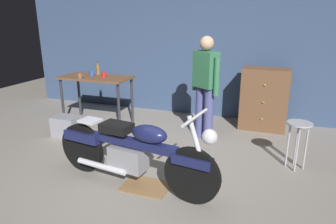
{
  "coord_description": "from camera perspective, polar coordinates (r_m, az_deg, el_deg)",
  "views": [
    {
      "loc": [
        1.34,
        -3.18,
        1.93
      ],
      "look_at": [
        -0.05,
        0.7,
        0.65
      ],
      "focal_mm": 32.51,
      "sensor_mm": 36.0,
      "label": 1
    }
  ],
  "objects": [
    {
      "name": "workbench",
      "position": [
        5.78,
        -13.31,
        5.41
      ],
      "size": [
        1.3,
        0.64,
        0.9
      ],
      "color": "brown",
      "rests_on": "ground_plane"
    },
    {
      "name": "wooden_dresser",
      "position": [
        5.65,
        17.55,
        2.32
      ],
      "size": [
        0.8,
        0.47,
        1.1
      ],
      "color": "brown",
      "rests_on": "ground_plane"
    },
    {
      "name": "ground_plane",
      "position": [
        3.95,
        -2.82,
        -12.0
      ],
      "size": [
        12.0,
        12.0,
        0.0
      ],
      "primitive_type": "plane",
      "color": "gray"
    },
    {
      "name": "motorcycle",
      "position": [
        3.59,
        -6.69,
        -7.21
      ],
      "size": [
        2.18,
        0.65,
        1.0
      ],
      "rotation": [
        0.0,
        0.0,
        -0.15
      ],
      "color": "black",
      "rests_on": "ground_plane"
    },
    {
      "name": "person_standing",
      "position": [
        4.85,
        7.0,
        5.19
      ],
      "size": [
        0.49,
        0.39,
        1.67
      ],
      "rotation": [
        0.0,
        0.0,
        2.56
      ],
      "color": "#494E87",
      "rests_on": "ground_plane"
    },
    {
      "name": "drip_tray",
      "position": [
        3.74,
        -4.15,
        -13.73
      ],
      "size": [
        0.56,
        0.4,
        0.01
      ],
      "primitive_type": "cube",
      "color": "olive",
      "rests_on": "ground_plane"
    },
    {
      "name": "shop_stool",
      "position": [
        4.31,
        23.28,
        -3.63
      ],
      "size": [
        0.32,
        0.32,
        0.64
      ],
      "color": "#B2B2B7",
      "rests_on": "ground_plane"
    },
    {
      "name": "bottle",
      "position": [
        5.96,
        -13.01,
        7.84
      ],
      "size": [
        0.06,
        0.06,
        0.24
      ],
      "color": "olive",
      "rests_on": "workbench"
    },
    {
      "name": "back_wall",
      "position": [
        6.14,
        7.26,
        13.6
      ],
      "size": [
        8.0,
        0.12,
        3.1
      ],
      "primitive_type": "cube",
      "color": "#384C70",
      "rests_on": "ground_plane"
    },
    {
      "name": "mug_red_diner",
      "position": [
        5.62,
        -11.93,
        6.83
      ],
      "size": [
        0.11,
        0.08,
        0.09
      ],
      "color": "red",
      "rests_on": "workbench"
    },
    {
      "name": "mug_blue_enamel",
      "position": [
        5.85,
        -14.09,
        7.06
      ],
      "size": [
        0.11,
        0.07,
        0.09
      ],
      "color": "#2D51AD",
      "rests_on": "workbench"
    },
    {
      "name": "mug_brown_stoneware",
      "position": [
        5.65,
        -16.19,
        6.56
      ],
      "size": [
        0.11,
        0.08,
        0.09
      ],
      "color": "brown",
      "rests_on": "workbench"
    },
    {
      "name": "storage_bin",
      "position": [
        5.44,
        -18.43,
        -2.53
      ],
      "size": [
        0.44,
        0.32,
        0.34
      ],
      "primitive_type": "cube",
      "color": "gray",
      "rests_on": "ground_plane"
    }
  ]
}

